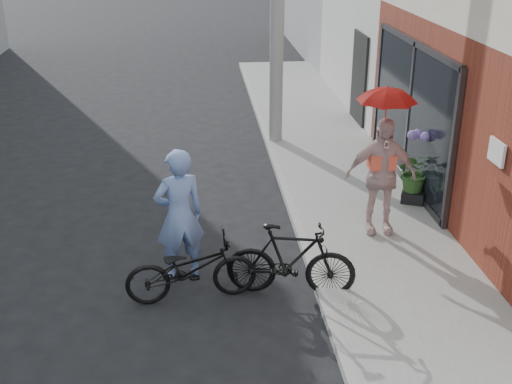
{
  "coord_description": "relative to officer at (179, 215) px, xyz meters",
  "views": [
    {
      "loc": [
        -0.57,
        -7.05,
        4.53
      ],
      "look_at": [
        0.19,
        0.89,
        1.1
      ],
      "focal_mm": 45.0,
      "sensor_mm": 36.0,
      "label": 1
    }
  ],
  "objects": [
    {
      "name": "kimono_woman",
      "position": [
        2.94,
        0.88,
        0.09
      ],
      "size": [
        1.07,
        0.5,
        1.79
      ],
      "primitive_type": "imported",
      "rotation": [
        0.0,
        0.0,
        -0.06
      ],
      "color": "beige",
      "rests_on": "sidewalk"
    },
    {
      "name": "curb",
      "position": [
        1.79,
        1.37,
        -0.86
      ],
      "size": [
        0.12,
        24.0,
        0.12
      ],
      "primitive_type": "cube",
      "color": "#9E9E99",
      "rests_on": "ground"
    },
    {
      "name": "potted_plant",
      "position": [
        3.85,
        1.89,
        -0.26
      ],
      "size": [
        0.62,
        0.54,
        0.69
      ],
      "primitive_type": "imported",
      "color": "#2E5823",
      "rests_on": "planter"
    },
    {
      "name": "bike_left",
      "position": [
        0.13,
        -0.58,
        -0.48
      ],
      "size": [
        1.72,
        0.77,
        0.88
      ],
      "primitive_type": "imported",
      "rotation": [
        0.0,
        0.0,
        1.68
      ],
      "color": "black",
      "rests_on": "ground"
    },
    {
      "name": "planter",
      "position": [
        3.85,
        1.89,
        -0.7
      ],
      "size": [
        0.48,
        0.48,
        0.19
      ],
      "primitive_type": "cube",
      "rotation": [
        0.0,
        0.0,
        -0.42
      ],
      "color": "black",
      "rests_on": "sidewalk"
    },
    {
      "name": "bike_right",
      "position": [
        1.41,
        -0.59,
        -0.42
      ],
      "size": [
        1.72,
        0.79,
        1.0
      ],
      "primitive_type": "imported",
      "rotation": [
        0.0,
        0.0,
        1.37
      ],
      "color": "black",
      "rests_on": "ground"
    },
    {
      "name": "parasol",
      "position": [
        2.94,
        0.88,
        1.35
      ],
      "size": [
        0.82,
        0.82,
        0.72
      ],
      "primitive_type": "imported",
      "color": "red",
      "rests_on": "kimono_woman"
    },
    {
      "name": "ground",
      "position": [
        0.85,
        -0.63,
        -0.92
      ],
      "size": [
        80.0,
        80.0,
        0.0
      ],
      "primitive_type": "plane",
      "color": "black",
      "rests_on": "ground"
    },
    {
      "name": "sidewalk",
      "position": [
        2.95,
        1.37,
        -0.86
      ],
      "size": [
        2.2,
        24.0,
        0.12
      ],
      "primitive_type": "cube",
      "color": "gray",
      "rests_on": "ground"
    },
    {
      "name": "officer",
      "position": [
        0.0,
        0.0,
        0.0
      ],
      "size": [
        0.77,
        0.62,
        1.84
      ],
      "primitive_type": "imported",
      "rotation": [
        0.0,
        0.0,
        3.44
      ],
      "color": "#748ECF",
      "rests_on": "ground"
    }
  ]
}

